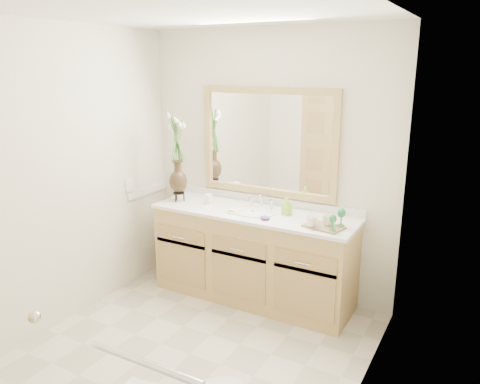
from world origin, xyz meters
The scene contains 22 objects.
floor centered at (0.00, 0.00, 0.00)m, with size 2.60×2.60×0.00m, color beige.
ceiling centered at (0.00, 0.00, 2.40)m, with size 2.40×2.60×0.02m, color white.
wall_back centered at (0.00, 1.30, 1.20)m, with size 2.40×0.02×2.40m, color silver.
wall_front centered at (0.00, -1.30, 1.20)m, with size 2.40×0.02×2.40m, color silver.
wall_left centered at (-1.20, 0.00, 1.20)m, with size 0.02×2.60×2.40m, color silver.
wall_right centered at (1.20, 0.00, 1.20)m, with size 0.02×2.60×2.40m, color silver.
vanity centered at (0.00, 1.01, 0.40)m, with size 1.80×0.55×0.80m.
counter centered at (0.00, 1.01, 0.82)m, with size 1.84×0.57×0.03m, color white.
sink centered at (0.00, 1.00, 0.78)m, with size 0.38×0.34×0.23m.
mirror centered at (0.00, 1.28, 1.41)m, with size 1.32×0.04×0.97m.
switch_plate centered at (-1.19, 0.76, 0.98)m, with size 0.02×0.12×0.12m, color white.
grab_bar centered at (0.70, -1.27, 0.95)m, with size 0.03×0.03×0.55m, color silver.
flower_vase centered at (-0.77, 0.96, 1.37)m, with size 0.19×0.19×0.80m.
tumbler centered at (-0.47, 1.01, 0.88)m, with size 0.07×0.07×0.09m, color white.
soap_dish centered at (-0.15, 0.89, 0.84)m, with size 0.09×0.09×0.03m.
soap_bottle centered at (0.29, 1.07, 0.90)m, with size 0.06×0.06×0.14m, color #8CCF30.
purple_dish centered at (0.19, 0.86, 0.85)m, with size 0.09×0.07×0.03m, color #5F297D.
tray centered at (0.68, 0.91, 0.84)m, with size 0.30×0.20×0.01m, color brown.
mug_left centered at (0.60, 0.86, 0.89)m, with size 0.09×0.08×0.09m, color white.
mug_right centered at (0.70, 0.94, 0.89)m, with size 0.09×0.09×0.09m, color white.
goblet_front centered at (0.77, 0.84, 0.93)m, with size 0.06×0.06×0.13m.
goblet_back centered at (0.80, 0.98, 0.94)m, with size 0.07×0.07×0.15m.
Camera 1 is at (1.80, -2.47, 2.08)m, focal length 35.00 mm.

